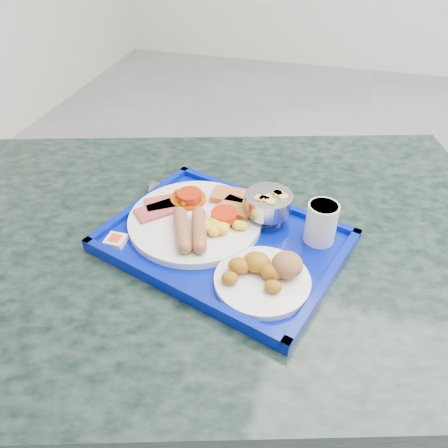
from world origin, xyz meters
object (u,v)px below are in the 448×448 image
(bread_plate, at_px, (265,274))
(tray, at_px, (224,242))
(fruit_bowl, at_px, (269,204))
(table, at_px, (211,299))
(main_plate, at_px, (199,218))
(juice_cup, at_px, (321,222))

(bread_plate, bearing_deg, tray, 137.98)
(bread_plate, distance_m, fruit_bowl, 0.18)
(bread_plate, bearing_deg, table, 139.57)
(main_plate, distance_m, bread_plate, 0.21)
(tray, distance_m, fruit_bowl, 0.12)
(table, relative_size, fruit_bowl, 15.15)
(table, distance_m, tray, 0.22)
(main_plate, distance_m, juice_cup, 0.25)
(bread_plate, relative_size, fruit_bowl, 1.77)
(bread_plate, bearing_deg, juice_cup, 60.01)
(main_plate, bearing_deg, fruit_bowl, 19.68)
(table, height_order, juice_cup, juice_cup)
(bread_plate, bearing_deg, fruit_bowl, 99.27)
(tray, height_order, bread_plate, bread_plate)
(tray, xyz_separation_m, main_plate, (-0.06, 0.04, 0.02))
(main_plate, relative_size, fruit_bowl, 2.84)
(fruit_bowl, bearing_deg, table, -153.65)
(juice_cup, bearing_deg, bread_plate, -119.99)
(tray, distance_m, bread_plate, 0.14)
(tray, bearing_deg, table, 144.01)
(table, distance_m, juice_cup, 0.35)
(tray, relative_size, juice_cup, 6.29)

